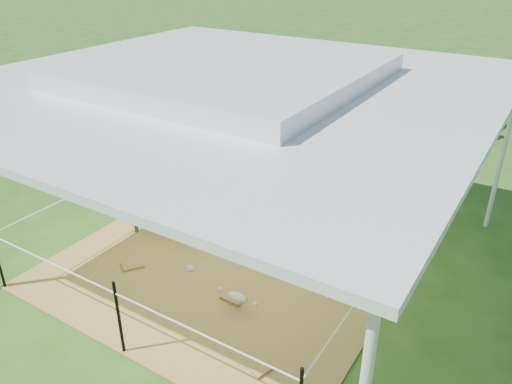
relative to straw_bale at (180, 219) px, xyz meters
The scene contains 13 objects.
ground 1.23m from the straw_bale, ahead, with size 90.00×90.00×0.00m, color #2D5919.
hay_patch 1.23m from the straw_bale, ahead, with size 4.60×4.60×0.03m, color brown.
canopy_tent 2.76m from the straw_bale, ahead, with size 6.30×6.30×2.90m.
rope_fence 1.29m from the straw_bale, ahead, with size 4.54×4.54×1.00m.
straw_bale is the anchor object (origin of this frame).
dark_cloth 0.21m from the straw_bale, 90.00° to the right, with size 0.88×0.46×0.05m, color black.
woman 0.69m from the straw_bale, ahead, with size 0.36×0.24×0.99m, color #AA101D.
green_bottle 0.71m from the straw_bale, 140.71° to the right, with size 0.06×0.06×0.23m, color #19712E.
pony 1.87m from the straw_bale, 22.77° to the left, with size 0.54×1.18×1.00m, color #535258.
pink_hat 2.05m from the straw_bale, 22.77° to the left, with size 0.31×0.31×0.14m, color pink.
foal 2.24m from the straw_bale, 31.69° to the right, with size 0.82×0.46×0.46m, color beige, non-canonical shape.
picnic_table_near 8.27m from the straw_bale, 72.58° to the left, with size 1.74×1.26×0.73m, color brown.
distant_person 7.53m from the straw_bale, 65.62° to the left, with size 0.58×0.45×1.19m, color blue.
Camera 1 is at (3.56, -5.07, 4.24)m, focal length 35.00 mm.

